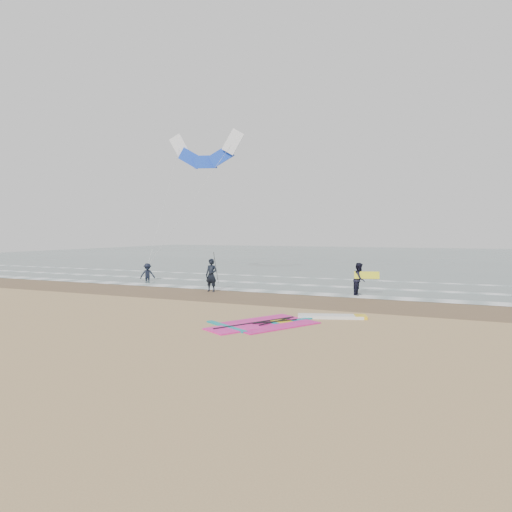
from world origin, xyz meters
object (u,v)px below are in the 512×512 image
at_px(person_standing, 211,275).
at_px(person_walking, 359,279).
at_px(surf_kite, 206,153).
at_px(windsurf_rig, 286,322).
at_px(person_wading, 147,270).

xyz_separation_m(person_standing, person_walking, (8.00, 1.78, -0.07)).
xyz_separation_m(person_standing, surf_kite, (-4.16, 6.79, 8.19)).
height_order(windsurf_rig, surf_kite, surf_kite).
xyz_separation_m(person_walking, surf_kite, (-12.16, 5.01, 8.26)).
height_order(person_standing, person_wading, person_standing).
relative_size(person_walking, person_wading, 1.11).
bearing_deg(surf_kite, person_wading, -127.76).
bearing_deg(person_walking, person_standing, 109.21).
height_order(windsurf_rig, person_walking, person_walking).
distance_m(windsurf_rig, person_walking, 8.56).
bearing_deg(person_standing, windsurf_rig, -43.09).
distance_m(person_standing, person_wading, 7.61).
xyz_separation_m(person_wading, surf_kite, (2.69, 3.47, 8.35)).
xyz_separation_m(windsurf_rig, person_standing, (-6.85, 6.67, 0.90)).
bearing_deg(person_wading, windsurf_rig, -76.50).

